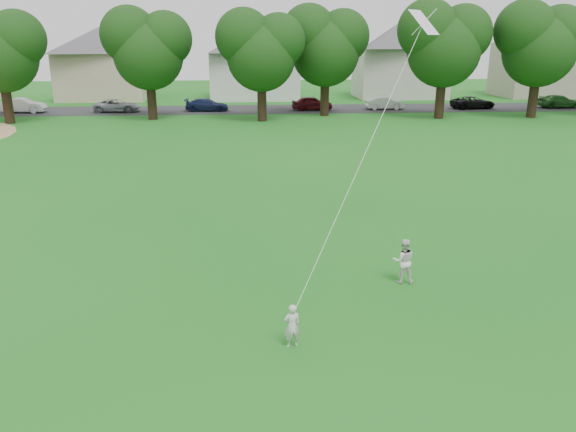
{
  "coord_description": "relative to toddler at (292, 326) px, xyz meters",
  "views": [
    {
      "loc": [
        -1.13,
        -10.69,
        6.35
      ],
      "look_at": [
        -0.16,
        2.0,
        2.3
      ],
      "focal_mm": 35.0,
      "sensor_mm": 36.0,
      "label": 1
    }
  ],
  "objects": [
    {
      "name": "ground",
      "position": [
        0.23,
        0.06,
        -0.5
      ],
      "size": [
        160.0,
        160.0,
        0.0
      ],
      "primitive_type": "plane",
      "color": "#155E17",
      "rests_on": "ground"
    },
    {
      "name": "street",
      "position": [
        0.23,
        42.06,
        -0.49
      ],
      "size": [
        90.0,
        7.0,
        0.01
      ],
      "primitive_type": "cube",
      "color": "#2D2D30",
      "rests_on": "ground"
    },
    {
      "name": "toddler",
      "position": [
        0.0,
        0.0,
        0.0
      ],
      "size": [
        0.41,
        0.31,
        1.0
      ],
      "primitive_type": "imported",
      "rotation": [
        0.0,
        0.0,
        3.35
      ],
      "color": "silver",
      "rests_on": "ground"
    },
    {
      "name": "older_boy",
      "position": [
        3.27,
        3.11,
        0.12
      ],
      "size": [
        0.64,
        0.52,
        1.24
      ],
      "primitive_type": "imported",
      "rotation": [
        0.0,
        0.0,
        3.06
      ],
      "color": "silver",
      "rests_on": "ground"
    },
    {
      "name": "kite",
      "position": [
        2.23,
        3.3,
        3.26
      ],
      "size": [
        2.83,
        3.91,
        10.02
      ],
      "color": "white",
      "rests_on": "ground"
    },
    {
      "name": "tree_row",
      "position": [
        5.57,
        35.69,
        5.72
      ],
      "size": [
        83.22,
        8.76,
        10.47
      ],
      "color": "black",
      "rests_on": "ground"
    },
    {
      "name": "parked_cars",
      "position": [
        4.15,
        41.06,
        0.1
      ],
      "size": [
        72.4,
        2.38,
        1.27
      ],
      "color": "black",
      "rests_on": "ground"
    },
    {
      "name": "house_row",
      "position": [
        1.85,
        52.06,
        4.37
      ],
      "size": [
        76.53,
        13.55,
        10.6
      ],
      "color": "beige",
      "rests_on": "ground"
    }
  ]
}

